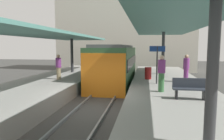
% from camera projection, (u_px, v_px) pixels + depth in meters
% --- Properties ---
extents(ground_plane, '(80.00, 80.00, 0.00)m').
position_uv_depth(ground_plane, '(93.00, 113.00, 10.04)').
color(ground_plane, '#383835').
extents(platform_left, '(4.40, 28.00, 1.00)m').
position_uv_depth(platform_left, '(20.00, 100.00, 10.58)').
color(platform_left, gray).
rests_on(platform_left, ground_plane).
extents(platform_right, '(4.40, 28.00, 1.00)m').
position_uv_depth(platform_right, '(176.00, 107.00, 9.38)').
color(platform_right, gray).
rests_on(platform_right, ground_plane).
extents(track_ballast, '(3.20, 28.00, 0.20)m').
position_uv_depth(track_ballast, '(93.00, 111.00, 10.02)').
color(track_ballast, '#423F3D').
rests_on(track_ballast, ground_plane).
extents(rail_near_side, '(0.08, 28.00, 0.14)m').
position_uv_depth(rail_near_side, '(79.00, 107.00, 10.12)').
color(rail_near_side, slate).
rests_on(rail_near_side, track_ballast).
extents(rail_far_side, '(0.08, 28.00, 0.14)m').
position_uv_depth(rail_far_side, '(108.00, 108.00, 9.89)').
color(rail_far_side, slate).
rests_on(rail_far_side, track_ballast).
extents(commuter_train, '(2.78, 10.58, 3.10)m').
position_uv_depth(commuter_train, '(116.00, 64.00, 17.31)').
color(commuter_train, '#2D5633').
rests_on(commuter_train, track_ballast).
extents(canopy_left, '(4.18, 21.00, 3.01)m').
position_uv_depth(canopy_left, '(32.00, 33.00, 11.58)').
color(canopy_left, '#333335').
rests_on(canopy_left, platform_left).
extents(canopy_right, '(4.18, 21.00, 3.50)m').
position_uv_depth(canopy_right, '(174.00, 22.00, 10.34)').
color(canopy_right, '#333335').
rests_on(canopy_right, platform_right).
extents(platform_bench, '(1.40, 0.41, 0.86)m').
position_uv_depth(platform_bench, '(190.00, 88.00, 8.69)').
color(platform_bench, black).
rests_on(platform_bench, platform_right).
extents(platform_sign, '(0.90, 0.08, 2.21)m').
position_uv_depth(platform_sign, '(157.00, 56.00, 12.18)').
color(platform_sign, '#262628').
rests_on(platform_sign, platform_right).
extents(litter_bin, '(0.44, 0.44, 0.80)m').
position_uv_depth(litter_bin, '(148.00, 73.00, 14.09)').
color(litter_bin, maroon).
rests_on(litter_bin, platform_right).
extents(passenger_near_bench, '(0.36, 0.36, 1.65)m').
position_uv_depth(passenger_near_bench, '(58.00, 67.00, 13.99)').
color(passenger_near_bench, '#998460').
rests_on(passenger_near_bench, platform_left).
extents(passenger_mid_platform, '(0.36, 0.36, 1.69)m').
position_uv_depth(passenger_mid_platform, '(186.00, 68.00, 12.87)').
color(passenger_mid_platform, '#7A337A').
rests_on(passenger_mid_platform, platform_right).
extents(passenger_far_end, '(0.36, 0.36, 1.77)m').
position_uv_depth(passenger_far_end, '(162.00, 73.00, 10.04)').
color(passenger_far_end, '#386B3D').
rests_on(passenger_far_end, platform_right).
extents(station_building_backdrop, '(18.00, 6.00, 11.00)m').
position_uv_depth(station_building_backdrop, '(126.00, 30.00, 29.12)').
color(station_building_backdrop, beige).
rests_on(station_building_backdrop, ground_plane).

